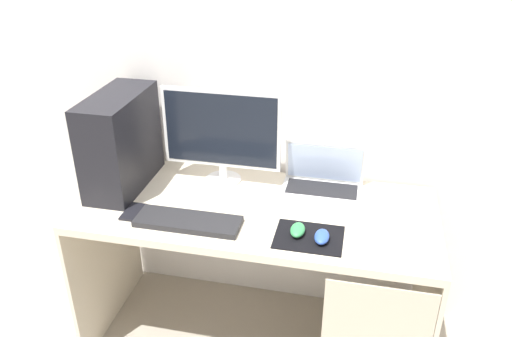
{
  "coord_description": "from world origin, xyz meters",
  "views": [
    {
      "loc": [
        0.39,
        -1.79,
        1.88
      ],
      "look_at": [
        0.0,
        0.0,
        0.92
      ],
      "focal_mm": 35.97,
      "sensor_mm": 36.0,
      "label": 1
    }
  ],
  "objects_px": {
    "laptop": "(322,182)",
    "mouse_left": "(298,230)",
    "monitor": "(221,134)",
    "cell_phone": "(133,212)",
    "pc_tower": "(121,141)",
    "keyboard": "(188,221)",
    "mouse_right": "(322,237)"
  },
  "relations": [
    {
      "from": "laptop",
      "to": "keyboard",
      "type": "height_order",
      "value": "laptop"
    },
    {
      "from": "monitor",
      "to": "cell_phone",
      "type": "height_order",
      "value": "monitor"
    },
    {
      "from": "laptop",
      "to": "mouse_left",
      "type": "relative_size",
      "value": 3.64
    },
    {
      "from": "keyboard",
      "to": "mouse_left",
      "type": "bearing_deg",
      "value": 2.64
    },
    {
      "from": "laptop",
      "to": "mouse_left",
      "type": "xyz_separation_m",
      "value": [
        -0.06,
        -0.37,
        -0.02
      ]
    },
    {
      "from": "monitor",
      "to": "laptop",
      "type": "distance_m",
      "value": 0.49
    },
    {
      "from": "keyboard",
      "to": "cell_phone",
      "type": "distance_m",
      "value": 0.25
    },
    {
      "from": "laptop",
      "to": "cell_phone",
      "type": "distance_m",
      "value": 0.82
    },
    {
      "from": "pc_tower",
      "to": "monitor",
      "type": "relative_size",
      "value": 0.84
    },
    {
      "from": "mouse_left",
      "to": "cell_phone",
      "type": "bearing_deg",
      "value": 179.22
    },
    {
      "from": "mouse_right",
      "to": "keyboard",
      "type": "bearing_deg",
      "value": 179.46
    },
    {
      "from": "mouse_right",
      "to": "cell_phone",
      "type": "relative_size",
      "value": 0.74
    },
    {
      "from": "laptop",
      "to": "mouse_right",
      "type": "xyz_separation_m",
      "value": [
        0.04,
        -0.39,
        -0.02
      ]
    },
    {
      "from": "laptop",
      "to": "cell_phone",
      "type": "height_order",
      "value": "laptop"
    },
    {
      "from": "pc_tower",
      "to": "laptop",
      "type": "distance_m",
      "value": 0.9
    },
    {
      "from": "keyboard",
      "to": "pc_tower",
      "type": "bearing_deg",
      "value": 146.68
    },
    {
      "from": "monitor",
      "to": "cell_phone",
      "type": "distance_m",
      "value": 0.5
    },
    {
      "from": "mouse_left",
      "to": "cell_phone",
      "type": "relative_size",
      "value": 0.74
    },
    {
      "from": "keyboard",
      "to": "mouse_left",
      "type": "xyz_separation_m",
      "value": [
        0.43,
        0.02,
        0.01
      ]
    },
    {
      "from": "keyboard",
      "to": "mouse_right",
      "type": "distance_m",
      "value": 0.53
    },
    {
      "from": "laptop",
      "to": "cell_phone",
      "type": "bearing_deg",
      "value": -154.18
    },
    {
      "from": "laptop",
      "to": "keyboard",
      "type": "distance_m",
      "value": 0.62
    },
    {
      "from": "cell_phone",
      "to": "pc_tower",
      "type": "bearing_deg",
      "value": 121.25
    },
    {
      "from": "pc_tower",
      "to": "mouse_left",
      "type": "height_order",
      "value": "pc_tower"
    },
    {
      "from": "keyboard",
      "to": "monitor",
      "type": "bearing_deg",
      "value": 83.75
    },
    {
      "from": "monitor",
      "to": "cell_phone",
      "type": "xyz_separation_m",
      "value": [
        -0.29,
        -0.34,
        -0.23
      ]
    },
    {
      "from": "laptop",
      "to": "mouse_right",
      "type": "height_order",
      "value": "laptop"
    },
    {
      "from": "monitor",
      "to": "pc_tower",
      "type": "bearing_deg",
      "value": -164.94
    },
    {
      "from": "monitor",
      "to": "laptop",
      "type": "height_order",
      "value": "monitor"
    },
    {
      "from": "pc_tower",
      "to": "mouse_left",
      "type": "distance_m",
      "value": 0.87
    },
    {
      "from": "monitor",
      "to": "mouse_left",
      "type": "xyz_separation_m",
      "value": [
        0.39,
        -0.35,
        -0.21
      ]
    },
    {
      "from": "laptop",
      "to": "pc_tower",
      "type": "bearing_deg",
      "value": -171.25
    }
  ]
}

